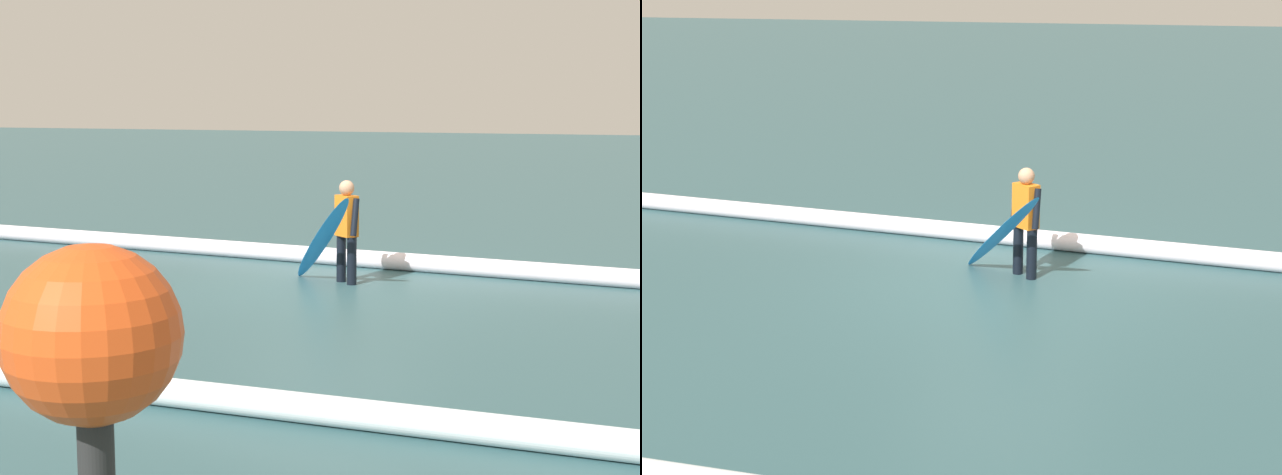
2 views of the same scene
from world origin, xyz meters
TOP-DOWN VIEW (x-y plane):
  - ground_plane at (0.00, 0.00)m, footprint 138.34×138.34m
  - surfer at (-0.23, -0.37)m, footprint 0.44×0.48m
  - surfboard at (0.01, -0.03)m, footprint 1.43×1.40m
  - channel_buoy at (-2.73, 9.08)m, footprint 0.78×0.78m
  - wave_crest_foreground at (1.62, -1.79)m, footprint 25.58×1.37m
  - wave_crest_midground at (-2.78, 5.44)m, footprint 17.63×1.04m

SIDE VIEW (x-z plane):
  - ground_plane at x=0.00m, z-range 0.00..0.00m
  - wave_crest_midground at x=-2.78m, z-range 0.00..0.25m
  - wave_crest_foreground at x=1.62m, z-range 0.00..0.28m
  - surfboard at x=0.01m, z-range -0.01..1.35m
  - surfer at x=-0.23m, z-range 0.09..1.57m
  - channel_buoy at x=-2.73m, z-range 0.55..2.55m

